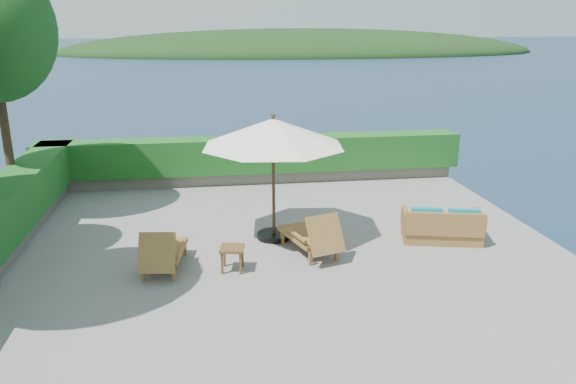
{
  "coord_description": "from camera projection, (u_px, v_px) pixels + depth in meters",
  "views": [
    {
      "loc": [
        -1.4,
        -10.54,
        4.56
      ],
      "look_at": [
        0.3,
        0.8,
        1.1
      ],
      "focal_mm": 35.0,
      "sensor_mm": 36.0,
      "label": 1
    }
  ],
  "objects": [
    {
      "name": "planter_wall_far",
      "position": [
        254.0,
        176.0,
        16.75
      ],
      "size": [
        12.0,
        0.6,
        0.36
      ],
      "primitive_type": "cube",
      "color": "#716A5B",
      "rests_on": "ground"
    },
    {
      "name": "hedge_far",
      "position": [
        254.0,
        154.0,
        16.55
      ],
      "size": [
        12.4,
        0.9,
        1.0
      ],
      "primitive_type": "cube",
      "color": "#154B17",
      "rests_on": "planter_wall_far"
    },
    {
      "name": "offshore_island",
      "position": [
        302.0,
        53.0,
        148.46
      ],
      "size": [
        126.0,
        57.6,
        12.6
      ],
      "primitive_type": "ellipsoid",
      "color": "black",
      "rests_on": "ocean"
    },
    {
      "name": "wicker_loveseat",
      "position": [
        442.0,
        227.0,
        12.15
      ],
      "size": [
        1.84,
        1.24,
        0.83
      ],
      "rotation": [
        0.0,
        0.0,
        -0.24
      ],
      "color": "olive",
      "rests_on": "ground"
    },
    {
      "name": "patio_umbrella",
      "position": [
        273.0,
        134.0,
        11.74
      ],
      "size": [
        3.82,
        3.82,
        2.77
      ],
      "rotation": [
        0.0,
        0.0,
        0.28
      ],
      "color": "black",
      "rests_on": "ground"
    },
    {
      "name": "foundation",
      "position": [
        280.0,
        322.0,
        11.94
      ],
      "size": [
        12.0,
        12.0,
        3.0
      ],
      "primitive_type": "cube",
      "color": "#5E574B",
      "rests_on": "ocean"
    },
    {
      "name": "side_table",
      "position": [
        232.0,
        251.0,
        10.68
      ],
      "size": [
        0.52,
        0.52,
        0.48
      ],
      "rotation": [
        0.0,
        0.0,
        -0.18
      ],
      "color": "brown",
      "rests_on": "ground"
    },
    {
      "name": "lounge_right",
      "position": [
        312.0,
        235.0,
        11.43
      ],
      "size": [
        1.18,
        1.84,
        0.98
      ],
      "rotation": [
        0.0,
        0.0,
        0.31
      ],
      "color": "olive",
      "rests_on": "ground"
    },
    {
      "name": "lounge_left",
      "position": [
        163.0,
        252.0,
        10.66
      ],
      "size": [
        0.88,
        1.69,
        0.93
      ],
      "rotation": [
        0.0,
        0.0,
        -0.14
      ],
      "color": "olive",
      "rests_on": "ground"
    },
    {
      "name": "ground",
      "position": [
        279.0,
        255.0,
        11.5
      ],
      "size": [
        12.0,
        12.0,
        0.0
      ],
      "primitive_type": "plane",
      "color": "gray",
      "rests_on": "ground"
    },
    {
      "name": "ocean",
      "position": [
        280.0,
        381.0,
        12.36
      ],
      "size": [
        600.0,
        600.0,
        0.0
      ],
      "primitive_type": "plane",
      "color": "#142341",
      "rests_on": "ground"
    }
  ]
}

